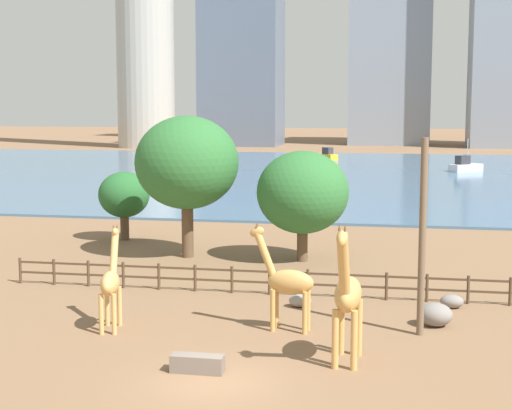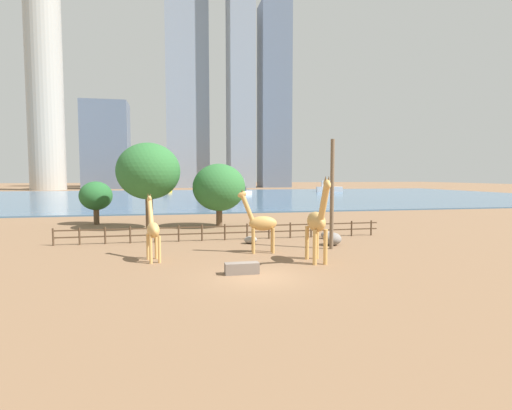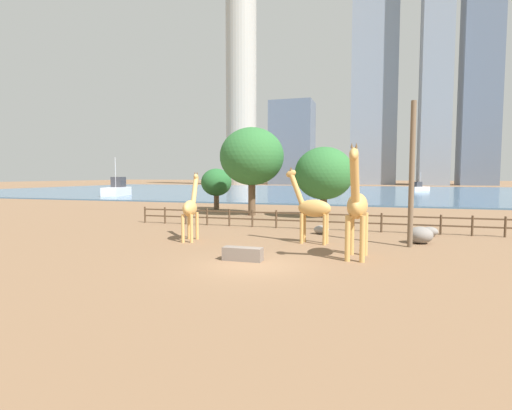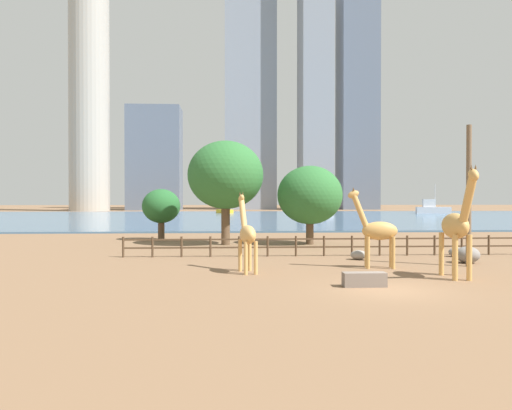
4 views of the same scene
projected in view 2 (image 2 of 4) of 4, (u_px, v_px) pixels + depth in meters
ground_plane at (191, 197)px, 98.56m from camera, size 400.00×400.00×0.00m
harbor_water at (192, 197)px, 95.62m from camera, size 180.00×86.00×0.20m
giraffe_tall at (153, 229)px, 24.22m from camera, size 1.05×2.75×4.06m
giraffe_companion at (261, 223)px, 26.68m from camera, size 2.73×0.96×4.30m
giraffe_young at (317, 222)px, 23.67m from camera, size 1.01×3.47×5.17m
utility_pole at (332, 194)px, 27.99m from camera, size 0.28×0.28×7.72m
boulder_near_fence at (251, 240)px, 30.48m from camera, size 1.01×0.75×0.57m
boulder_by_pole at (327, 235)px, 32.89m from camera, size 1.03×0.79×0.60m
boulder_small at (332, 239)px, 29.71m from camera, size 1.38×1.27×0.95m
feeding_trough at (242, 268)px, 21.05m from camera, size 1.80×0.60×0.60m
enclosure_fence at (226, 231)px, 32.06m from camera, size 26.12×0.14×1.30m
tree_left_large at (219, 188)px, 39.97m from camera, size 5.27×5.27×6.37m
tree_center_broad at (148, 171)px, 38.43m from camera, size 6.07×6.07×8.34m
tree_right_tall at (96, 196)px, 42.27m from camera, size 3.38×3.38×4.57m
boat_ferry at (165, 190)px, 119.08m from camera, size 4.29×4.23×1.95m
boat_tug at (329, 188)px, 122.62m from camera, size 8.20×4.59×6.98m
boat_barge at (244, 192)px, 104.17m from camera, size 4.70×4.52×4.32m
skyline_tower_needle at (44, 78)px, 140.31m from camera, size 12.07×12.07×78.66m
skyline_block_central at (274, 97)px, 176.14m from camera, size 12.92×12.86×79.59m
skyline_tower_glass at (187, 65)px, 170.19m from camera, size 17.80×13.24×104.74m
skyline_block_left at (106, 146)px, 156.41m from camera, size 17.19×13.26×33.80m
skyline_block_right at (240, 61)px, 167.61m from camera, size 10.42×14.58×106.90m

